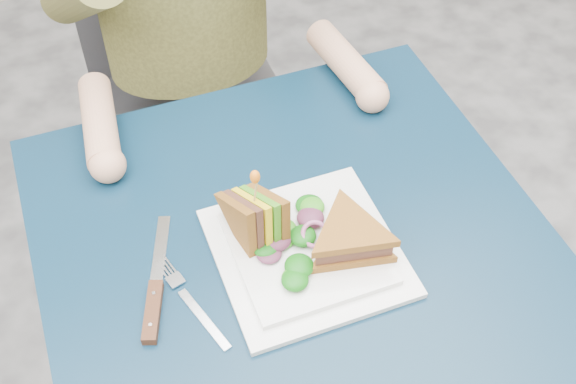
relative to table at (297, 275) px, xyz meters
name	(u,v)px	position (x,y,z in m)	size (l,w,h in m)	color
table	(297,275)	(0.00, 0.00, 0.00)	(0.75, 0.75, 0.73)	black
chair	(183,60)	(0.00, 0.72, -0.11)	(0.42, 0.40, 0.93)	#47474C
plate	(307,251)	(0.01, -0.02, 0.09)	(0.26, 0.26, 0.02)	white
sandwich_flat	(350,238)	(0.06, -0.05, 0.12)	(0.17, 0.17, 0.05)	brown
sandwich_upright	(257,220)	(-0.05, 0.02, 0.13)	(0.09, 0.14, 0.14)	brown
fork	(194,305)	(-0.17, -0.05, 0.08)	(0.06, 0.18, 0.01)	silver
knife	(154,300)	(-0.22, -0.02, 0.09)	(0.09, 0.21, 0.02)	silver
toothpick	(256,191)	(-0.05, 0.02, 0.20)	(0.00, 0.00, 0.06)	tan
toothpick_frill	(255,177)	(-0.05, 0.02, 0.23)	(0.01, 0.01, 0.02)	orange
lettuce_spill	(307,236)	(0.01, -0.01, 0.11)	(0.15, 0.13, 0.02)	#337A14
onion_ring	(315,234)	(0.02, -0.02, 0.11)	(0.04, 0.04, 0.01)	#9E4C7A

